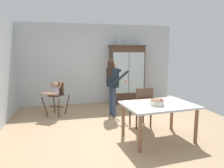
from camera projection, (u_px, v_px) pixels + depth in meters
The scene contains 9 objects.
ground_plane at pixel (117, 129), 4.87m from camera, with size 6.24×6.24×0.00m, color tan.
wall_back at pixel (98, 64), 7.19m from camera, with size 5.32×0.06×2.70m, color silver.
china_cabinet at pixel (127, 74), 7.21m from camera, with size 1.22×0.48×2.00m.
ceramic_vase at pixel (120, 42), 6.99m from camera, with size 0.13×0.13×0.27m.
high_chair_with_toddler at pixel (56, 93), 5.80m from camera, with size 0.79×0.84×0.95m.
adult_person at pixel (113, 82), 5.72m from camera, with size 0.59×0.58×1.53m.
dining_table at pixel (158, 108), 4.20m from camera, with size 1.47×1.11×0.74m.
birthday_cake at pixel (157, 103), 4.07m from camera, with size 0.28×0.28×0.19m.
dining_chair_far_side at pixel (142, 104), 4.89m from camera, with size 0.48×0.48×0.96m.
Camera 1 is at (-1.18, -4.50, 1.78)m, focal length 33.50 mm.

